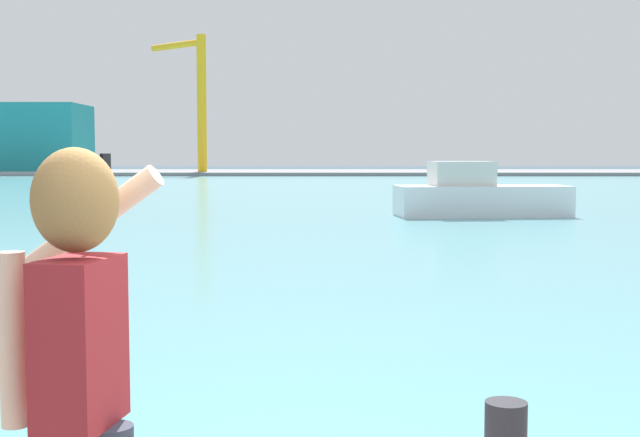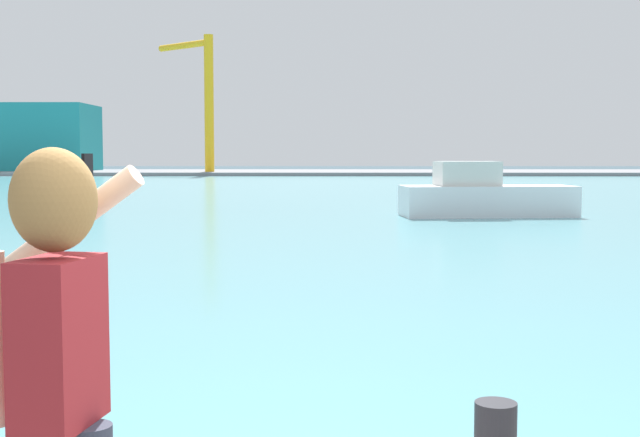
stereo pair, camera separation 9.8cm
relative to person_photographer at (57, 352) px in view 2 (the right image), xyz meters
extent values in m
plane|color=#334751|center=(1.09, 50.19, -1.53)|extent=(220.00, 220.00, 0.00)
cube|color=#599EA8|center=(1.09, 52.19, -1.52)|extent=(140.00, 100.00, 0.02)
cube|color=gray|center=(1.09, 92.19, -1.34)|extent=(140.00, 20.00, 0.38)
cube|color=maroon|center=(0.01, 0.00, 0.03)|extent=(0.25, 0.37, 0.56)
sphere|color=#E0B293|center=(0.01, 0.00, 0.49)|extent=(0.22, 0.22, 0.22)
ellipsoid|color=olive|center=(0.01, -0.02, 0.50)|extent=(0.28, 0.26, 0.34)
cylinder|color=#E0B293|center=(0.00, 0.22, 0.41)|extent=(0.53, 0.17, 0.40)
cube|color=black|center=(0.02, 0.34, 0.58)|extent=(0.02, 0.07, 0.14)
cube|color=white|center=(6.53, 26.73, -0.97)|extent=(6.19, 2.68, 1.08)
cube|color=silver|center=(5.78, 26.66, 0.00)|extent=(2.25, 1.78, 0.86)
cube|color=teal|center=(-32.86, 93.28, 2.63)|extent=(13.12, 9.29, 7.56)
cylinder|color=yellow|center=(-11.79, 86.57, 6.10)|extent=(1.00, 1.00, 14.51)
cylinder|color=yellow|center=(-14.83, 89.19, 12.56)|extent=(6.54, 5.76, 0.70)
camera|label=1|loc=(0.80, -2.70, 0.65)|focal=46.81mm
camera|label=2|loc=(0.90, -2.70, 0.65)|focal=46.81mm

